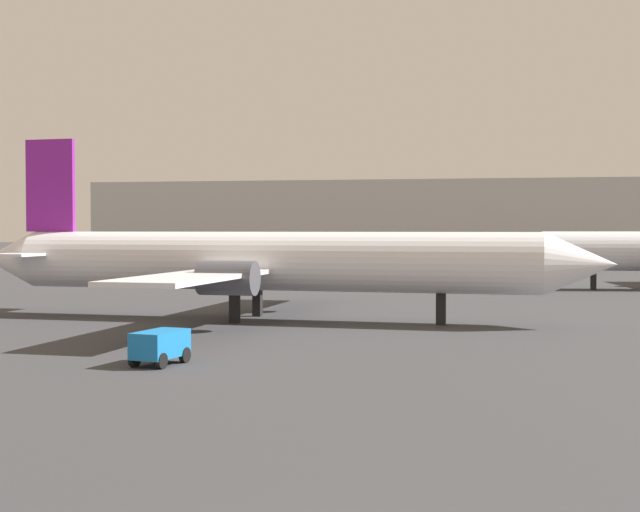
% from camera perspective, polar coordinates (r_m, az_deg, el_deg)
% --- Properties ---
extents(airplane_on_taxiway, '(37.40, 28.98, 10.57)m').
position_cam_1_polar(airplane_on_taxiway, '(50.04, -3.55, -0.34)').
color(airplane_on_taxiway, white).
rests_on(airplane_on_taxiway, ground_plane).
extents(baggage_cart, '(1.80, 2.61, 1.30)m').
position_cam_1_polar(baggage_cart, '(34.25, -10.29, -5.68)').
color(baggage_cart, '#1972BF').
rests_on(baggage_cart, ground_plane).
extents(terminal_building, '(86.57, 24.17, 12.14)m').
position_cam_1_polar(terminal_building, '(136.75, 4.34, 2.14)').
color(terminal_building, '#B7B7B2').
rests_on(terminal_building, ground_plane).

